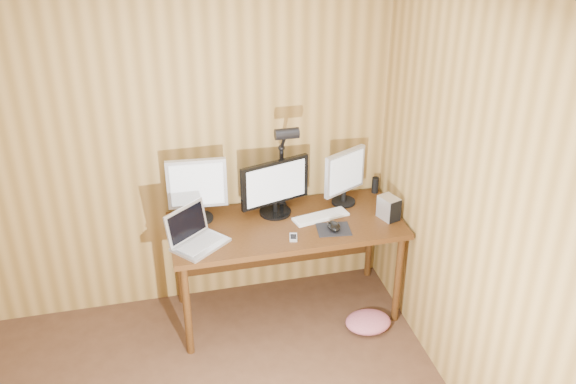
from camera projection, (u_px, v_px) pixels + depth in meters
name	position (u px, v px, depth m)	size (l,w,h in m)	color
room_shell	(157.00, 344.00, 2.60)	(4.00, 4.00, 4.00)	#4C2F1D
desk	(284.00, 233.00, 4.54)	(1.60, 0.70, 0.75)	#43250E
monitor_center	(275.00, 187.00, 4.45)	(0.50, 0.23, 0.40)	black
monitor_left	(197.00, 188.00, 4.36)	(0.41, 0.19, 0.46)	black
monitor_right	(345.00, 176.00, 4.58)	(0.34, 0.20, 0.41)	black
laptop	(195.00, 236.00, 4.17)	(0.43, 0.42, 0.24)	silver
keyboard	(321.00, 216.00, 4.49)	(0.41, 0.20, 0.02)	white
mousepad	(334.00, 229.00, 4.35)	(0.22, 0.18, 0.00)	black
mouse	(334.00, 226.00, 4.34)	(0.08, 0.12, 0.04)	black
hard_drive	(389.00, 208.00, 4.45)	(0.14, 0.17, 0.16)	silver
phone	(293.00, 237.00, 4.25)	(0.07, 0.11, 0.01)	silver
speaker	(375.00, 185.00, 4.80)	(0.05, 0.05, 0.12)	black
desk_lamp	(284.00, 155.00, 4.38)	(0.16, 0.23, 0.70)	black
fabric_pile	(368.00, 322.00, 4.57)	(0.33, 0.27, 0.10)	#BC5B6C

